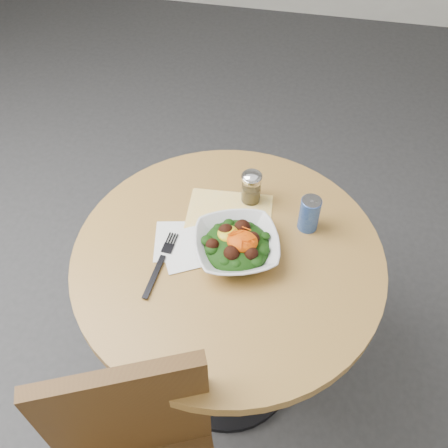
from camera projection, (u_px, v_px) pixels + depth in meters
name	position (u px, v px, depth m)	size (l,w,h in m)	color
ground	(227.00, 367.00, 2.00)	(6.00, 6.00, 0.00)	#303033
table	(228.00, 291.00, 1.58)	(0.90, 0.90, 0.75)	black
cloth_napkin	(228.00, 220.00, 1.51)	(0.26, 0.24, 0.00)	#FFB20D
paper_napkins	(185.00, 245.00, 1.45)	(0.22, 0.22, 0.00)	white
salad_bowl	(237.00, 245.00, 1.41)	(0.30, 0.30, 0.09)	silver
fork	(161.00, 262.00, 1.40)	(0.04, 0.24, 0.00)	black
spice_shaker	(251.00, 187.00, 1.53)	(0.06, 0.06, 0.11)	silver
beverage_can	(309.00, 214.00, 1.45)	(0.06, 0.06, 0.12)	navy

